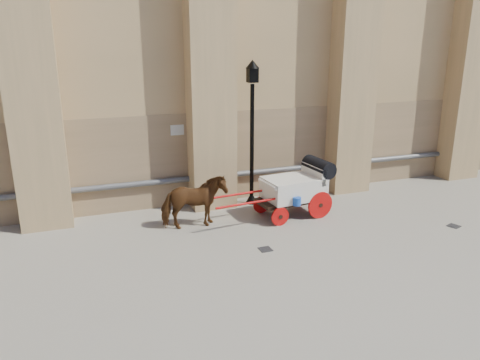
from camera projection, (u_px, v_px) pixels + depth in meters
name	position (u px, v px, depth m)	size (l,w,h in m)	color
ground	(288.00, 245.00, 12.38)	(90.00, 90.00, 0.00)	gray
horse	(194.00, 202.00, 13.30)	(1.83, 0.83, 1.54)	#5B3013
carriage	(297.00, 186.00, 14.26)	(3.96, 1.49, 1.70)	black
street_lamp	(252.00, 129.00, 14.82)	(0.43, 0.43, 4.62)	black
drain_grate_near	(265.00, 249.00, 12.11)	(0.32, 0.32, 0.01)	black
drain_grate_far	(454.00, 226.00, 13.61)	(0.32, 0.32, 0.01)	black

